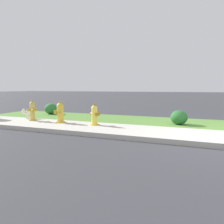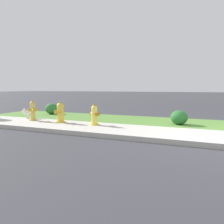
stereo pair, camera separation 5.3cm
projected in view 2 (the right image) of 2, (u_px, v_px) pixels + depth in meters
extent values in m
cube|color=#568438|center=(220.00, 125.00, 7.00)|extent=(18.00, 2.19, 0.01)
cylinder|color=gold|center=(61.00, 122.00, 7.42)|extent=(0.33, 0.33, 0.05)
cylinder|color=gold|center=(60.00, 114.00, 7.38)|extent=(0.21, 0.21, 0.52)
sphere|color=gold|center=(60.00, 106.00, 7.36)|extent=(0.23, 0.23, 0.23)
cube|color=#B29323|center=(60.00, 102.00, 7.34)|extent=(0.08, 0.08, 0.06)
cylinder|color=#B29323|center=(60.00, 112.00, 7.23)|extent=(0.12, 0.12, 0.09)
cylinder|color=#B29323|center=(61.00, 111.00, 7.53)|extent=(0.12, 0.12, 0.09)
cylinder|color=#B29323|center=(56.00, 112.00, 7.36)|extent=(0.15, 0.15, 0.12)
cylinder|color=gold|center=(33.00, 120.00, 7.89)|extent=(0.27, 0.27, 0.05)
cylinder|color=gold|center=(33.00, 112.00, 7.86)|extent=(0.18, 0.18, 0.55)
sphere|color=gold|center=(32.00, 104.00, 7.83)|extent=(0.18, 0.18, 0.18)
cube|color=#B29323|center=(32.00, 101.00, 7.82)|extent=(0.08, 0.08, 0.06)
cylinder|color=#B29323|center=(36.00, 110.00, 7.93)|extent=(0.12, 0.12, 0.09)
cylinder|color=#B29323|center=(29.00, 110.00, 7.78)|extent=(0.12, 0.12, 0.09)
cylinder|color=#B29323|center=(34.00, 110.00, 7.74)|extent=(0.15, 0.16, 0.12)
cylinder|color=yellow|center=(94.00, 124.00, 6.92)|extent=(0.28, 0.28, 0.05)
cylinder|color=yellow|center=(94.00, 116.00, 6.89)|extent=(0.18, 0.18, 0.49)
sphere|color=yellow|center=(94.00, 108.00, 6.87)|extent=(0.19, 0.19, 0.19)
cube|color=olive|center=(94.00, 105.00, 6.85)|extent=(0.08, 0.08, 0.06)
cylinder|color=olive|center=(92.00, 114.00, 6.99)|extent=(0.12, 0.12, 0.09)
cylinder|color=olive|center=(97.00, 115.00, 6.78)|extent=(0.12, 0.12, 0.09)
cylinder|color=olive|center=(98.00, 114.00, 6.98)|extent=(0.15, 0.14, 0.12)
ellipsoid|color=silver|center=(30.00, 113.00, 8.38)|extent=(0.40, 0.35, 0.21)
sphere|color=silver|center=(24.00, 112.00, 8.35)|extent=(0.17, 0.17, 0.17)
sphere|color=black|center=(22.00, 112.00, 8.34)|extent=(0.03, 0.03, 0.03)
cone|color=silver|center=(24.00, 109.00, 8.29)|extent=(0.08, 0.08, 0.08)
cone|color=silver|center=(24.00, 109.00, 8.38)|extent=(0.08, 0.08, 0.08)
cylinder|color=silver|center=(27.00, 117.00, 8.33)|extent=(0.06, 0.06, 0.13)
cylinder|color=silver|center=(28.00, 117.00, 8.44)|extent=(0.06, 0.06, 0.13)
cylinder|color=silver|center=(33.00, 117.00, 8.36)|extent=(0.06, 0.06, 0.13)
cylinder|color=silver|center=(34.00, 117.00, 8.47)|extent=(0.06, 0.06, 0.13)
cylinder|color=silver|center=(35.00, 111.00, 8.40)|extent=(0.05, 0.05, 0.12)
ellipsoid|color=#28662D|center=(179.00, 117.00, 7.02)|extent=(0.54, 0.54, 0.46)
ellipsoid|color=#337538|center=(51.00, 109.00, 9.88)|extent=(0.57, 0.57, 0.48)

